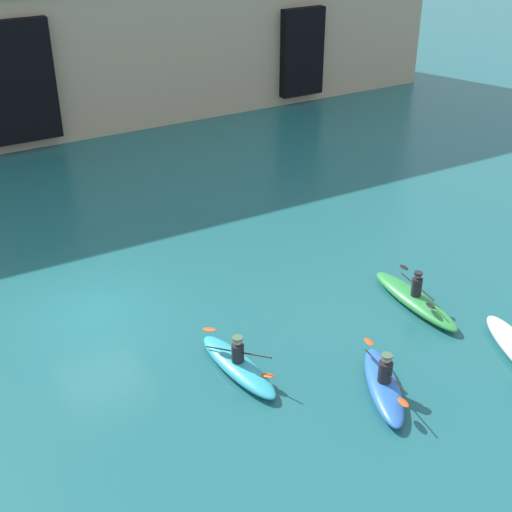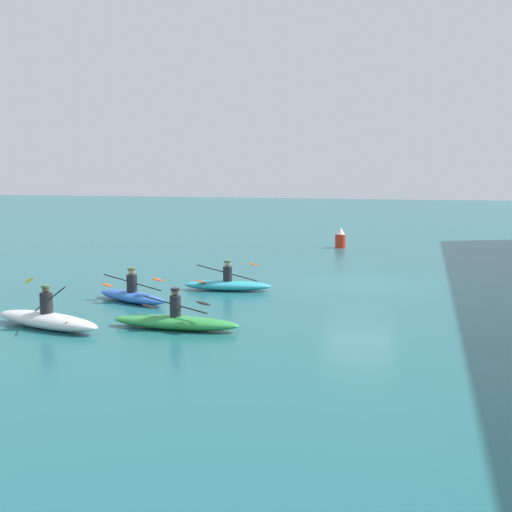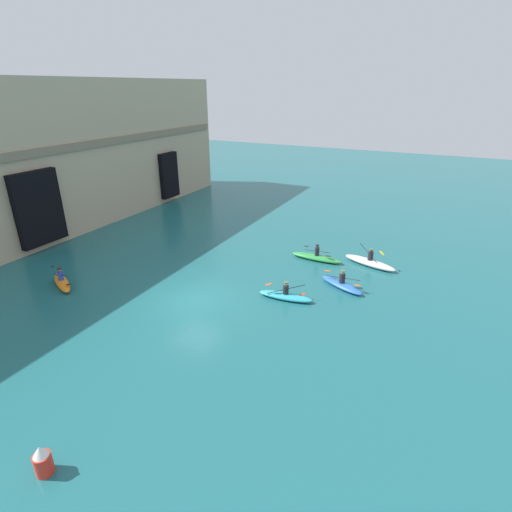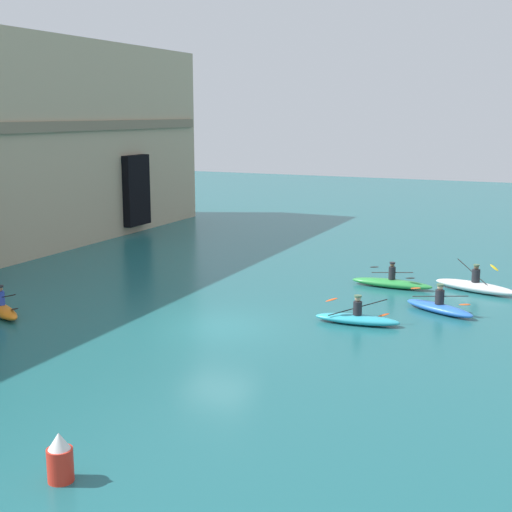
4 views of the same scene
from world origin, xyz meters
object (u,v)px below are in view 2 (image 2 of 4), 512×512
object	(u,v)px
kayak_blue	(132,295)
marker_buoy	(340,238)
kayak_green	(176,321)
kayak_cyan	(228,284)
kayak_white	(47,319)

from	to	relation	value
kayak_blue	marker_buoy	world-z (taller)	kayak_blue
kayak_green	marker_buoy	world-z (taller)	kayak_green
kayak_cyan	marker_buoy	world-z (taller)	marker_buoy
kayak_white	kayak_green	world-z (taller)	kayak_white
kayak_green	marker_buoy	size ratio (longest dim) A/B	3.34
kayak_cyan	kayak_blue	xyz separation A→B (m)	(2.71, -2.42, 0.01)
kayak_cyan	marker_buoy	xyz separation A→B (m)	(-13.27, 2.44, 0.28)
kayak_white	kayak_blue	bearing A→B (deg)	-84.47
kayak_blue	kayak_white	bearing A→B (deg)	-75.71
kayak_blue	kayak_green	bearing A→B (deg)	-24.69
kayak_blue	marker_buoy	distance (m)	16.70
kayak_white	marker_buoy	world-z (taller)	kayak_white
kayak_white	kayak_green	xyz separation A→B (m)	(-0.69, 3.41, -0.03)
kayak_cyan	kayak_green	bearing A→B (deg)	-93.99
marker_buoy	kayak_blue	bearing A→B (deg)	-16.91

